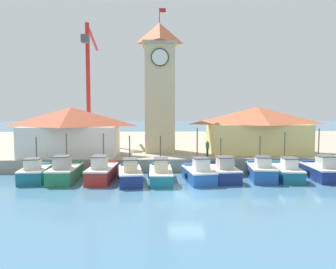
{
  "coord_description": "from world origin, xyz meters",
  "views": [
    {
      "loc": [
        -2.25,
        -22.35,
        6.01
      ],
      "look_at": [
        -0.76,
        10.6,
        3.5
      ],
      "focal_mm": 35.0,
      "sensor_mm": 36.0,
      "label": 1
    }
  ],
  "objects_px": {
    "fishing_boat_far_right": "(286,171)",
    "fishing_boat_left_inner": "(102,172)",
    "fishing_boat_far_left": "(35,173)",
    "fishing_boat_end_right": "(321,171)",
    "fishing_boat_right_inner": "(222,172)",
    "fishing_boat_mid_left": "(130,174)",
    "clock_tower": "(160,85)",
    "port_crane_near": "(89,98)",
    "fishing_boat_mid_right": "(199,173)",
    "warehouse_left": "(71,131)",
    "fishing_boat_right_outer": "(261,171)",
    "warehouse_right": "(257,129)",
    "fishing_boat_center": "(161,173)",
    "fishing_boat_left_outer": "(65,172)",
    "dock_worker_near_tower": "(207,148)"
  },
  "relations": [
    {
      "from": "fishing_boat_left_inner",
      "to": "fishing_boat_center",
      "type": "bearing_deg",
      "value": -6.95
    },
    {
      "from": "fishing_boat_left_outer",
      "to": "fishing_boat_right_inner",
      "type": "xyz_separation_m",
      "value": [
        13.29,
        -0.05,
        -0.06
      ]
    },
    {
      "from": "fishing_boat_far_left",
      "to": "warehouse_left",
      "type": "relative_size",
      "value": 0.44
    },
    {
      "from": "fishing_boat_left_inner",
      "to": "fishing_boat_far_right",
      "type": "bearing_deg",
      "value": 0.08
    },
    {
      "from": "fishing_boat_far_left",
      "to": "fishing_boat_left_inner",
      "type": "xyz_separation_m",
      "value": [
        5.61,
        -0.12,
        0.06
      ]
    },
    {
      "from": "fishing_boat_right_outer",
      "to": "port_crane_near",
      "type": "distance_m",
      "value": 26.4
    },
    {
      "from": "fishing_boat_mid_right",
      "to": "warehouse_left",
      "type": "height_order",
      "value": "warehouse_left"
    },
    {
      "from": "fishing_boat_left_inner",
      "to": "fishing_boat_right_inner",
      "type": "xyz_separation_m",
      "value": [
        10.22,
        -0.2,
        -0.04
      ]
    },
    {
      "from": "warehouse_left",
      "to": "warehouse_right",
      "type": "xyz_separation_m",
      "value": [
        19.96,
        1.35,
        0.03
      ]
    },
    {
      "from": "fishing_boat_left_inner",
      "to": "fishing_boat_right_outer",
      "type": "distance_m",
      "value": 13.54
    },
    {
      "from": "clock_tower",
      "to": "port_crane_near",
      "type": "xyz_separation_m",
      "value": [
        -9.53,
        8.4,
        -1.16
      ]
    },
    {
      "from": "fishing_boat_left_inner",
      "to": "fishing_boat_end_right",
      "type": "bearing_deg",
      "value": -0.55
    },
    {
      "from": "warehouse_left",
      "to": "fishing_boat_center",
      "type": "bearing_deg",
      "value": -38.68
    },
    {
      "from": "fishing_boat_far_left",
      "to": "fishing_boat_end_right",
      "type": "height_order",
      "value": "fishing_boat_end_right"
    },
    {
      "from": "fishing_boat_right_inner",
      "to": "fishing_boat_mid_left",
      "type": "bearing_deg",
      "value": -175.1
    },
    {
      "from": "fishing_boat_mid_right",
      "to": "fishing_boat_left_inner",
      "type": "bearing_deg",
      "value": 174.03
    },
    {
      "from": "clock_tower",
      "to": "dock_worker_near_tower",
      "type": "bearing_deg",
      "value": -41.32
    },
    {
      "from": "fishing_boat_left_inner",
      "to": "fishing_boat_mid_right",
      "type": "xyz_separation_m",
      "value": [
        8.1,
        -0.85,
        -0.04
      ]
    },
    {
      "from": "fishing_boat_left_outer",
      "to": "dock_worker_near_tower",
      "type": "distance_m",
      "value": 14.03
    },
    {
      "from": "fishing_boat_right_outer",
      "to": "fishing_boat_far_left",
      "type": "bearing_deg",
      "value": 178.98
    },
    {
      "from": "fishing_boat_left_inner",
      "to": "fishing_boat_end_right",
      "type": "distance_m",
      "value": 18.86
    },
    {
      "from": "fishing_boat_left_inner",
      "to": "fishing_boat_end_right",
      "type": "relative_size",
      "value": 1.06
    },
    {
      "from": "fishing_boat_far_left",
      "to": "fishing_boat_far_right",
      "type": "height_order",
      "value": "fishing_boat_far_right"
    },
    {
      "from": "fishing_boat_right_inner",
      "to": "fishing_boat_center",
      "type": "bearing_deg",
      "value": -175.62
    },
    {
      "from": "warehouse_right",
      "to": "port_crane_near",
      "type": "distance_m",
      "value": 22.84
    },
    {
      "from": "fishing_boat_center",
      "to": "fishing_boat_far_right",
      "type": "xyz_separation_m",
      "value": [
        10.92,
        0.62,
        -0.01
      ]
    },
    {
      "from": "fishing_boat_far_right",
      "to": "fishing_boat_left_inner",
      "type": "bearing_deg",
      "value": -179.92
    },
    {
      "from": "fishing_boat_far_left",
      "to": "fishing_boat_left_inner",
      "type": "bearing_deg",
      "value": -1.18
    },
    {
      "from": "fishing_boat_left_outer",
      "to": "fishing_boat_right_inner",
      "type": "distance_m",
      "value": 13.29
    },
    {
      "from": "fishing_boat_far_left",
      "to": "fishing_boat_right_outer",
      "type": "relative_size",
      "value": 0.92
    },
    {
      "from": "fishing_boat_mid_right",
      "to": "warehouse_right",
      "type": "xyz_separation_m",
      "value": [
        7.71,
        8.87,
        3.13
      ]
    },
    {
      "from": "fishing_boat_mid_left",
      "to": "fishing_boat_mid_right",
      "type": "relative_size",
      "value": 1.11
    },
    {
      "from": "fishing_boat_end_right",
      "to": "port_crane_near",
      "type": "bearing_deg",
      "value": 142.33
    },
    {
      "from": "fishing_boat_center",
      "to": "warehouse_left",
      "type": "xyz_separation_m",
      "value": [
        -9.08,
        7.27,
        3.13
      ]
    },
    {
      "from": "fishing_boat_mid_left",
      "to": "clock_tower",
      "type": "distance_m",
      "value": 13.33
    },
    {
      "from": "fishing_boat_mid_right",
      "to": "fishing_boat_end_right",
      "type": "relative_size",
      "value": 0.92
    },
    {
      "from": "fishing_boat_mid_right",
      "to": "warehouse_left",
      "type": "bearing_deg",
      "value": 148.46
    },
    {
      "from": "port_crane_near",
      "to": "fishing_boat_left_inner",
      "type": "bearing_deg",
      "value": -75.93
    },
    {
      "from": "fishing_boat_left_inner",
      "to": "fishing_boat_center",
      "type": "distance_m",
      "value": 4.97
    },
    {
      "from": "fishing_boat_far_right",
      "to": "fishing_boat_mid_right",
      "type": "bearing_deg",
      "value": -173.6
    },
    {
      "from": "fishing_boat_far_right",
      "to": "port_crane_near",
      "type": "relative_size",
      "value": 0.32
    },
    {
      "from": "warehouse_left",
      "to": "fishing_boat_far_right",
      "type": "bearing_deg",
      "value": -18.39
    },
    {
      "from": "fishing_boat_left_inner",
      "to": "fishing_boat_right_inner",
      "type": "distance_m",
      "value": 10.23
    },
    {
      "from": "fishing_boat_right_outer",
      "to": "warehouse_right",
      "type": "relative_size",
      "value": 0.43
    },
    {
      "from": "clock_tower",
      "to": "warehouse_right",
      "type": "xyz_separation_m",
      "value": [
        10.75,
        -1.41,
        -4.91
      ]
    },
    {
      "from": "warehouse_left",
      "to": "fishing_boat_left_inner",
      "type": "bearing_deg",
      "value": -58.13
    },
    {
      "from": "fishing_boat_mid_right",
      "to": "clock_tower",
      "type": "bearing_deg",
      "value": 106.48
    },
    {
      "from": "dock_worker_near_tower",
      "to": "fishing_boat_far_left",
      "type": "bearing_deg",
      "value": -161.62
    },
    {
      "from": "clock_tower",
      "to": "fishing_boat_left_inner",
      "type": "bearing_deg",
      "value": -118.23
    },
    {
      "from": "fishing_boat_center",
      "to": "fishing_boat_mid_right",
      "type": "height_order",
      "value": "fishing_boat_mid_right"
    }
  ]
}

